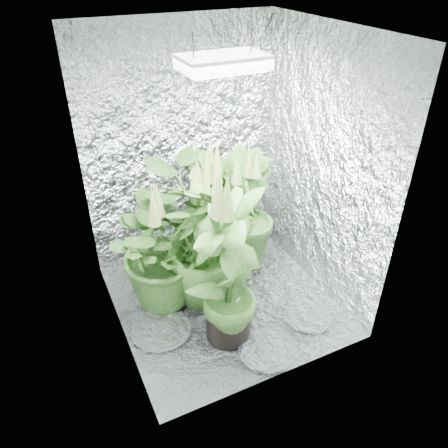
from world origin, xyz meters
name	(u,v)px	position (x,y,z in m)	size (l,w,h in m)	color
ground	(223,301)	(0.00, 0.00, 0.00)	(1.60, 1.60, 0.00)	white
walls	(223,190)	(0.00, 0.00, 1.00)	(1.62, 1.62, 2.00)	white
ceiling	(223,30)	(0.00, 0.00, 2.00)	(1.60, 1.60, 0.01)	white
grow_lamp	(223,63)	(0.00, 0.00, 1.83)	(0.50, 0.30, 0.22)	gray
plant_a	(164,248)	(-0.38, 0.22, 0.49)	(0.89, 0.89, 1.04)	black
plant_b	(213,209)	(0.16, 0.54, 0.52)	(0.76, 0.76, 1.13)	black
plant_c	(243,213)	(0.37, 0.39, 0.51)	(0.65, 0.65, 1.10)	black
plant_d	(204,245)	(-0.11, 0.09, 0.52)	(0.81, 0.81, 1.14)	black
plant_e	(207,225)	(0.01, 0.33, 0.53)	(0.94, 0.94, 1.11)	black
plant_f	(229,270)	(-0.12, -0.34, 0.60)	(0.81, 0.81, 1.29)	black
circulation_fan	(252,228)	(0.60, 0.62, 0.15)	(0.16, 0.32, 0.36)	black
plant_label	(239,304)	(-0.06, -0.37, 0.30)	(0.05, 0.01, 0.09)	white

